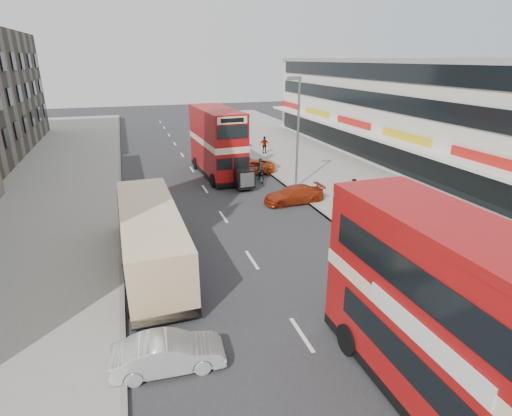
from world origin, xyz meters
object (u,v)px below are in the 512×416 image
object	(u,v)px
pedestrian_near	(353,191)
street_lamp	(297,125)
coach	(151,236)
cyclist	(261,174)
bus_second	(217,142)
pedestrian_far	(264,145)
bus_main	(451,322)
car_right_b	(250,167)
car_right_a	(294,195)
car_left_front	(168,353)
car_right_c	(229,142)

from	to	relation	value
pedestrian_near	street_lamp	bearing A→B (deg)	-66.08
coach	cyclist	world-z (taller)	coach
bus_second	pedestrian_far	size ratio (longest dim) A/B	5.62
bus_main	car_right_b	world-z (taller)	bus_main
street_lamp	pedestrian_far	world-z (taller)	street_lamp
bus_second	pedestrian_near	distance (m)	12.24
car_right_b	pedestrian_near	distance (m)	10.51
pedestrian_far	cyclist	bearing A→B (deg)	-110.89
coach	car_right_b	bearing A→B (deg)	55.92
car_right_a	coach	bearing A→B (deg)	-58.53
car_right_a	pedestrian_far	bearing A→B (deg)	168.05
street_lamp	car_right_b	bearing A→B (deg)	111.01
car_left_front	pedestrian_near	bearing A→B (deg)	-45.36
bus_second	pedestrian_near	world-z (taller)	bus_second
street_lamp	coach	bearing A→B (deg)	-140.73
street_lamp	car_right_c	world-z (taller)	street_lamp
coach	pedestrian_far	world-z (taller)	coach
car_left_front	pedestrian_near	distance (m)	17.89
bus_second	car_left_front	xyz separation A→B (m)	(-6.54, -21.69, -2.23)
car_right_b	pedestrian_far	size ratio (longest dim) A/B	2.39
pedestrian_far	car_right_c	bearing A→B (deg)	124.73
bus_main	car_right_c	size ratio (longest dim) A/B	2.25
street_lamp	car_right_c	xyz separation A→B (m)	(-1.20, 15.45, -4.05)
bus_main	coach	bearing A→B (deg)	-57.71
bus_main	car_left_front	distance (m)	8.33
bus_second	car_left_front	bearing A→B (deg)	69.82
car_right_c	pedestrian_near	size ratio (longest dim) A/B	2.53
street_lamp	car_left_front	bearing A→B (deg)	-124.66
street_lamp	car_left_front	world-z (taller)	street_lamp
car_right_c	car_right_b	bearing A→B (deg)	-5.30
bus_main	pedestrian_far	bearing A→B (deg)	-100.69
street_lamp	bus_main	xyz separation A→B (m)	(-4.13, -20.01, -1.98)
car_right_b	pedestrian_far	world-z (taller)	pedestrian_far
coach	car_right_b	world-z (taller)	coach
car_right_a	street_lamp	bearing A→B (deg)	154.40
car_right_a	pedestrian_far	world-z (taller)	pedestrian_far
street_lamp	car_right_a	distance (m)	5.29
coach	pedestrian_far	xyz separation A→B (m)	(12.67, 20.71, -0.56)
street_lamp	pedestrian_near	xyz separation A→B (m)	(2.25, -4.47, -3.79)
pedestrian_near	car_left_front	bearing A→B (deg)	38.36
coach	cyclist	bearing A→B (deg)	50.50
car_left_front	pedestrian_far	world-z (taller)	pedestrian_far
street_lamp	car_left_front	xyz separation A→B (m)	(-11.22, -16.23, -4.20)
car_right_a	pedestrian_near	world-z (taller)	pedestrian_near
bus_main	car_right_c	distance (m)	35.65
street_lamp	car_right_c	bearing A→B (deg)	94.44
pedestrian_far	cyclist	size ratio (longest dim) A/B	0.92
car_right_a	pedestrian_near	distance (m)	3.94
bus_second	coach	xyz separation A→B (m)	(-6.48, -14.59, -1.23)
coach	bus_second	bearing A→B (deg)	64.73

